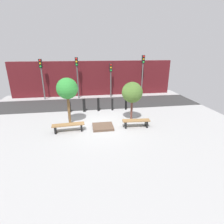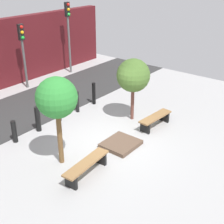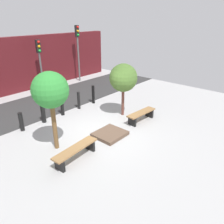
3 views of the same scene
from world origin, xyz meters
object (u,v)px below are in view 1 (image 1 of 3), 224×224
at_px(traffic_light_east, 143,68).
at_px(bollard_center, 98,104).
at_px(bench_left, 68,126).
at_px(planter_bed, 103,127).
at_px(bollard_left, 84,105).
at_px(traffic_light_mid_east, 111,74).
at_px(bench_right, 136,122).
at_px(tree_behind_left_bench, 67,89).
at_px(bollard_far_right, 126,103).
at_px(bollard_far_left, 70,107).
at_px(tree_behind_right_bench, 132,93).
at_px(traffic_light_west, 41,72).
at_px(bollard_right, 112,104).
at_px(traffic_light_mid_west, 77,71).

bearing_deg(traffic_light_east, bollard_center, -139.14).
height_order(bench_left, planter_bed, bench_left).
bearing_deg(bollard_left, traffic_light_mid_east, 57.06).
bearing_deg(bench_right, planter_bed, 178.83).
height_order(bench_right, bollard_left, bollard_left).
bearing_deg(bench_right, bollard_left, 136.94).
xyz_separation_m(bench_right, bollard_left, (-3.12, 3.41, 0.17)).
distance_m(tree_behind_left_bench, bollard_far_right, 5.10).
relative_size(bench_right, bollard_left, 1.68).
bearing_deg(tree_behind_left_bench, bollard_far_left, 94.14).
relative_size(bench_left, planter_bed, 1.50).
bearing_deg(planter_bed, tree_behind_right_bench, 24.61).
bearing_deg(traffic_light_mid_east, tree_behind_right_bench, -86.32).
xyz_separation_m(planter_bed, tree_behind_right_bench, (2.02, 0.93, 1.84)).
bearing_deg(tree_behind_right_bench, traffic_light_west, 136.71).
relative_size(tree_behind_right_bench, bollard_right, 2.74).
xyz_separation_m(bollard_left, bollard_far_right, (3.28, 0.00, 0.02)).
relative_size(tree_behind_right_bench, traffic_light_mid_east, 0.79).
xyz_separation_m(bollard_far_left, bollard_right, (3.28, 0.00, 0.05)).
height_order(bench_right, traffic_light_east, traffic_light_east).
height_order(bench_left, traffic_light_west, traffic_light_west).
bearing_deg(traffic_light_mid_east, bollard_far_right, -82.08).
bearing_deg(traffic_light_west, bollard_far_right, -30.75).
distance_m(tree_behind_right_bench, bollard_far_left, 5.02).
xyz_separation_m(bench_right, tree_behind_left_bench, (-4.05, 1.13, 1.95)).
relative_size(bollard_far_right, traffic_light_east, 0.26).
xyz_separation_m(bench_right, bollard_far_left, (-4.21, 3.41, 0.09)).
distance_m(planter_bed, bollard_far_right, 3.91).
distance_m(tree_behind_left_bench, traffic_light_east, 9.42).
bearing_deg(bollard_far_left, traffic_light_east, 30.75).
distance_m(bollard_left, traffic_light_mid_west, 4.72).
bearing_deg(traffic_light_east, bench_left, -132.10).
bearing_deg(bollard_far_left, tree_behind_left_bench, -85.86).
xyz_separation_m(tree_behind_right_bench, bollard_left, (-3.12, 2.28, -1.41)).
distance_m(tree_behind_right_bench, bollard_left, 4.11).
relative_size(bench_left, bollard_far_left, 2.18).
bearing_deg(bench_right, bollard_right, 109.73).
relative_size(bollard_far_left, traffic_light_mid_east, 0.26).
bearing_deg(tree_behind_right_bench, bollard_center, 131.59).
height_order(bench_right, bollard_right, bollard_right).
distance_m(bench_left, planter_bed, 2.05).
bearing_deg(bench_left, traffic_light_east, 43.43).
distance_m(bench_left, tree_behind_right_bench, 4.49).
bearing_deg(bollard_center, traffic_light_west, 139.15).
xyz_separation_m(tree_behind_left_bench, traffic_light_west, (-2.80, 6.45, 0.29)).
bearing_deg(bollard_center, bollard_right, 0.00).
distance_m(planter_bed, bollard_far_left, 3.90).
height_order(bollard_right, traffic_light_east, traffic_light_east).
bearing_deg(tree_behind_left_bench, planter_bed, -24.61).
bearing_deg(bench_right, bollard_center, 125.19).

